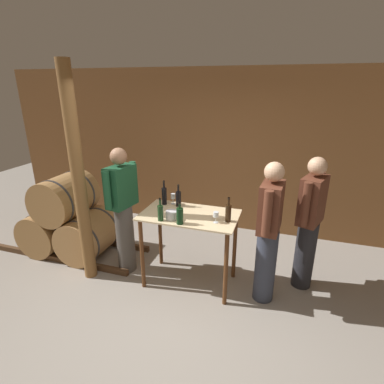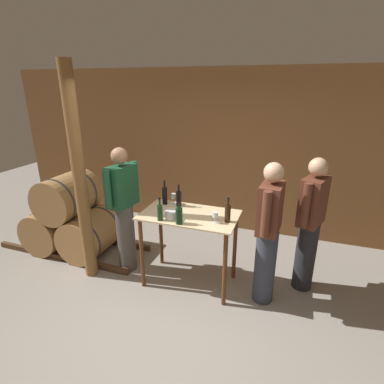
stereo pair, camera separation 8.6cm
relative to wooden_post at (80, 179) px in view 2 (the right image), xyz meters
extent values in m
plane|color=gray|center=(1.38, -0.44, -1.35)|extent=(14.00, 14.00, 0.00)
cube|color=brown|center=(1.38, 2.04, 0.00)|extent=(8.40, 0.05, 2.70)
cube|color=#4C331E|center=(-0.66, 0.13, -1.31)|extent=(2.28, 0.06, 0.08)
cube|color=#4C331E|center=(-0.66, 0.78, -1.31)|extent=(2.28, 0.06, 0.08)
cylinder|color=#9E7242|center=(-1.00, 0.46, -1.02)|extent=(0.65, 0.81, 0.65)
cylinder|color=#38383D|center=(-1.00, 0.21, -1.02)|extent=(0.67, 0.03, 0.67)
cylinder|color=#38383D|center=(-1.00, 0.70, -1.02)|extent=(0.67, 0.03, 0.67)
cylinder|color=#AD7F4C|center=(-0.32, 0.46, -1.02)|extent=(0.65, 0.81, 0.65)
cylinder|color=#38383D|center=(-0.32, 0.21, -1.02)|extent=(0.67, 0.03, 0.67)
cylinder|color=#38383D|center=(-0.32, 0.70, -1.02)|extent=(0.67, 0.03, 0.67)
cylinder|color=#9E7242|center=(-0.66, 0.46, -0.47)|extent=(0.65, 0.81, 0.65)
cylinder|color=#38383D|center=(-0.66, 0.21, -0.47)|extent=(0.67, 0.03, 0.67)
cylinder|color=#38383D|center=(-0.66, 0.70, -0.47)|extent=(0.67, 0.03, 0.67)
cube|color=beige|center=(1.31, 0.28, -0.40)|extent=(1.16, 0.67, 0.02)
cylinder|color=#593319|center=(0.79, 0.00, -0.88)|extent=(0.05, 0.05, 0.94)
cylinder|color=#593319|center=(1.84, 0.00, -0.88)|extent=(0.05, 0.05, 0.94)
cylinder|color=#593319|center=(0.79, 0.55, -0.88)|extent=(0.05, 0.05, 0.94)
cylinder|color=#593319|center=(1.84, 0.55, -0.88)|extent=(0.05, 0.05, 0.94)
cylinder|color=brown|center=(0.00, 0.00, 0.00)|extent=(0.16, 0.16, 2.70)
cylinder|color=black|center=(0.90, 0.48, -0.28)|extent=(0.06, 0.06, 0.22)
cylinder|color=black|center=(0.90, 0.48, -0.12)|extent=(0.02, 0.02, 0.10)
cylinder|color=black|center=(0.90, 0.48, -0.08)|extent=(0.03, 0.03, 0.02)
cylinder|color=#193819|center=(1.05, 0.01, -0.30)|extent=(0.06, 0.06, 0.18)
cylinder|color=#193819|center=(1.05, 0.01, -0.16)|extent=(0.02, 0.02, 0.09)
cylinder|color=black|center=(1.05, 0.01, -0.13)|extent=(0.03, 0.03, 0.02)
cylinder|color=black|center=(1.10, 0.48, -0.29)|extent=(0.07, 0.07, 0.20)
cylinder|color=black|center=(1.10, 0.48, -0.15)|extent=(0.02, 0.02, 0.09)
cylinder|color=black|center=(1.10, 0.48, -0.11)|extent=(0.03, 0.03, 0.02)
cylinder|color=black|center=(1.29, 0.00, -0.30)|extent=(0.08, 0.08, 0.19)
cylinder|color=black|center=(1.29, 0.00, -0.17)|extent=(0.02, 0.02, 0.07)
cylinder|color=black|center=(1.29, 0.00, -0.14)|extent=(0.03, 0.03, 0.02)
cylinder|color=black|center=(1.79, 0.23, -0.29)|extent=(0.07, 0.07, 0.20)
cylinder|color=black|center=(1.79, 0.23, -0.15)|extent=(0.02, 0.02, 0.09)
cylinder|color=black|center=(1.79, 0.23, -0.11)|extent=(0.03, 0.03, 0.02)
cylinder|color=silver|center=(1.00, 0.53, -0.39)|extent=(0.06, 0.06, 0.00)
cylinder|color=silver|center=(1.00, 0.53, -0.35)|extent=(0.01, 0.01, 0.07)
cylinder|color=silver|center=(1.00, 0.53, -0.29)|extent=(0.06, 0.06, 0.07)
cylinder|color=silver|center=(1.67, 0.15, -0.39)|extent=(0.06, 0.06, 0.00)
cylinder|color=silver|center=(1.67, 0.15, -0.35)|extent=(0.01, 0.01, 0.07)
cylinder|color=silver|center=(1.67, 0.15, -0.29)|extent=(0.06, 0.06, 0.06)
cylinder|color=silver|center=(1.16, 0.08, -0.34)|extent=(0.13, 0.13, 0.10)
cylinder|color=#333847|center=(2.25, 0.25, -0.90)|extent=(0.24, 0.24, 0.91)
cube|color=#592D1E|center=(2.25, 0.25, -0.17)|extent=(0.25, 0.42, 0.55)
sphere|color=tan|center=(2.25, 0.25, 0.23)|extent=(0.21, 0.21, 0.21)
cylinder|color=#592D1E|center=(2.27, 0.50, -0.14)|extent=(0.09, 0.09, 0.49)
cylinder|color=#592D1E|center=(2.23, 0.00, -0.14)|extent=(0.09, 0.09, 0.49)
cylinder|color=#4C4742|center=(0.40, 0.28, -0.88)|extent=(0.24, 0.24, 0.95)
cube|color=#194C2D|center=(0.40, 0.28, -0.14)|extent=(0.29, 0.43, 0.53)
sphere|color=#9E7051|center=(0.40, 0.28, 0.25)|extent=(0.21, 0.21, 0.21)
cylinder|color=#194C2D|center=(0.36, 0.04, -0.11)|extent=(0.09, 0.09, 0.48)
cylinder|color=#194C2D|center=(0.44, 0.53, -0.11)|extent=(0.09, 0.09, 0.48)
cylinder|color=#232328|center=(2.69, 0.66, -0.91)|extent=(0.24, 0.24, 0.88)
cube|color=#592D1E|center=(2.69, 0.66, -0.18)|extent=(0.34, 0.45, 0.56)
sphere|color=tan|center=(2.69, 0.66, 0.22)|extent=(0.21, 0.21, 0.21)
cylinder|color=#592D1E|center=(2.78, 0.89, -0.16)|extent=(0.09, 0.09, 0.51)
cylinder|color=#592D1E|center=(2.61, 0.42, -0.16)|extent=(0.09, 0.09, 0.51)
camera|label=1|loc=(2.36, -2.85, 1.08)|focal=28.00mm
camera|label=2|loc=(2.44, -2.82, 1.08)|focal=28.00mm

